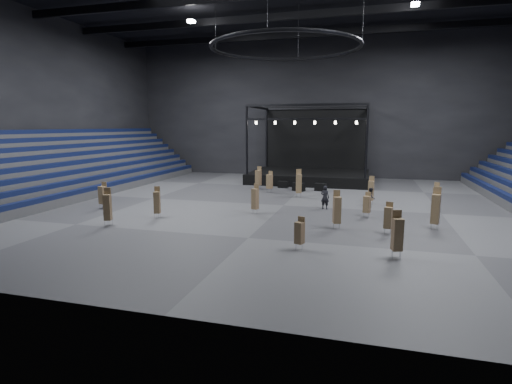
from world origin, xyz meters
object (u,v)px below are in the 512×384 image
(stage, at_px, (310,169))
(chair_stack_12, at_px, (337,209))
(chair_stack_14, at_px, (108,207))
(man_center, at_px, (325,197))
(chair_stack_7, at_px, (367,204))
(chair_stack_8, at_px, (258,177))
(chair_stack_5, at_px, (388,217))
(chair_stack_9, at_px, (371,188))
(flight_case_right, at_px, (321,187))
(chair_stack_13, at_px, (300,232))
(chair_stack_15, at_px, (270,181))
(chair_stack_6, at_px, (436,208))
(chair_stack_1, at_px, (436,196))
(crew_member, at_px, (371,197))
(chair_stack_3, at_px, (371,190))
(chair_stack_4, at_px, (157,202))
(chair_stack_11, at_px, (103,195))
(chair_stack_2, at_px, (299,183))
(flight_case_mid, at_px, (299,187))
(flight_case_left, at_px, (283,185))
(chair_stack_10, at_px, (255,198))
(chair_stack_0, at_px, (397,234))

(stage, bearing_deg, chair_stack_12, -77.79)
(chair_stack_14, height_order, man_center, chair_stack_14)
(chair_stack_7, bearing_deg, stage, 129.51)
(chair_stack_8, bearing_deg, chair_stack_12, -40.62)
(man_center, bearing_deg, chair_stack_12, 117.21)
(chair_stack_5, relative_size, chair_stack_12, 0.79)
(chair_stack_12, bearing_deg, chair_stack_9, 60.23)
(flight_case_right, distance_m, chair_stack_8, 6.70)
(chair_stack_13, xyz_separation_m, chair_stack_15, (-6.15, 18.23, 0.18))
(flight_case_right, distance_m, chair_stack_6, 16.62)
(flight_case_right, height_order, chair_stack_15, chair_stack_15)
(chair_stack_7, distance_m, chair_stack_14, 18.52)
(chair_stack_1, xyz_separation_m, crew_member, (-4.98, 0.24, -0.37))
(chair_stack_3, distance_m, chair_stack_9, 2.49)
(chair_stack_4, bearing_deg, chair_stack_12, -13.83)
(chair_stack_3, relative_size, chair_stack_11, 1.11)
(chair_stack_3, relative_size, chair_stack_7, 1.29)
(chair_stack_2, relative_size, chair_stack_11, 1.21)
(chair_stack_3, distance_m, chair_stack_8, 12.90)
(chair_stack_8, height_order, crew_member, chair_stack_8)
(flight_case_mid, bearing_deg, flight_case_left, 140.78)
(chair_stack_7, distance_m, chair_stack_13, 9.81)
(chair_stack_10, bearing_deg, flight_case_right, 93.58)
(flight_case_right, bearing_deg, stage, 105.87)
(stage, relative_size, chair_stack_15, 6.35)
(chair_stack_1, distance_m, man_center, 8.76)
(flight_case_right, xyz_separation_m, chair_stack_15, (-4.94, -2.37, 0.78))
(flight_case_right, height_order, chair_stack_12, chair_stack_12)
(chair_stack_13, distance_m, chair_stack_15, 19.24)
(chair_stack_5, xyz_separation_m, chair_stack_11, (-22.20, 1.87, 0.10))
(chair_stack_10, bearing_deg, chair_stack_8, 124.03)
(chair_stack_2, bearing_deg, chair_stack_4, -141.66)
(chair_stack_9, bearing_deg, stage, 118.01)
(chair_stack_15, bearing_deg, flight_case_right, 46.91)
(chair_stack_0, bearing_deg, chair_stack_5, 76.10)
(chair_stack_2, distance_m, chair_stack_3, 6.87)
(flight_case_left, bearing_deg, chair_stack_11, -128.33)
(flight_case_mid, relative_size, chair_stack_9, 0.66)
(chair_stack_2, bearing_deg, chair_stack_10, -118.66)
(chair_stack_11, distance_m, chair_stack_13, 18.59)
(chair_stack_1, bearing_deg, man_center, -152.23)
(flight_case_right, bearing_deg, chair_stack_15, -154.34)
(flight_case_right, bearing_deg, chair_stack_7, -67.57)
(stage, xyz_separation_m, chair_stack_0, (8.43, -28.22, -0.16))
(chair_stack_7, relative_size, chair_stack_8, 0.78)
(chair_stack_11, bearing_deg, chair_stack_0, -6.86)
(stage, distance_m, chair_stack_6, 24.27)
(flight_case_mid, relative_size, chair_stack_4, 0.55)
(chair_stack_6, bearing_deg, chair_stack_13, -121.60)
(flight_case_mid, distance_m, flight_case_right, 2.30)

